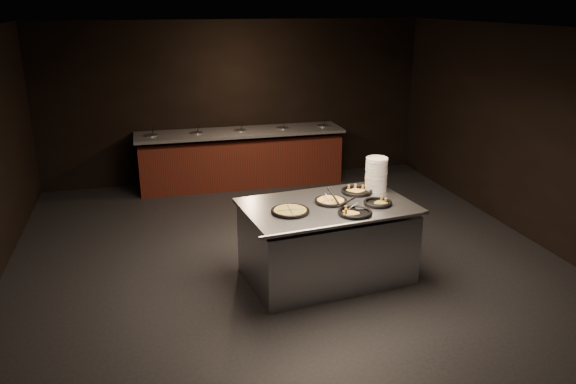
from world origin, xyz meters
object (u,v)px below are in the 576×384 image
(plate_stack, at_px, (376,174))
(pan_veggie_whole, at_px, (290,211))
(pan_cheese_whole, at_px, (331,201))
(serving_counter, at_px, (327,243))

(plate_stack, height_order, pan_veggie_whole, plate_stack)
(plate_stack, height_order, pan_cheese_whole, plate_stack)
(serving_counter, xyz_separation_m, pan_veggie_whole, (-0.49, -0.14, 0.51))
(serving_counter, bearing_deg, pan_veggie_whole, -170.37)
(plate_stack, distance_m, pan_veggie_whole, 1.35)
(plate_stack, bearing_deg, pan_veggie_whole, -158.19)
(serving_counter, distance_m, pan_veggie_whole, 0.73)
(pan_veggie_whole, bearing_deg, plate_stack, 21.81)
(pan_veggie_whole, bearing_deg, serving_counter, 16.23)
(pan_veggie_whole, xyz_separation_m, pan_cheese_whole, (0.55, 0.20, -0.00))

